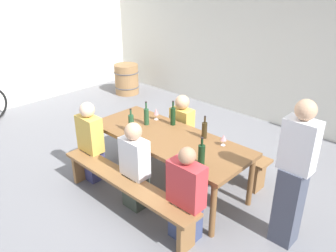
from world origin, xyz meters
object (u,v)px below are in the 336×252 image
(tasting_table, at_px, (168,141))
(wine_barrel, at_px, (127,79))
(wine_bottle_0, at_px, (131,123))
(wine_bottle_4, at_px, (201,154))
(wine_glass_0, at_px, (156,112))
(wine_glass_1, at_px, (224,138))
(bench_near, at_px, (125,186))
(wine_bottle_2, at_px, (146,116))
(seated_guest_far_0, at_px, (182,131))
(seated_guest_near_2, at_px, (186,198))
(standing_host, at_px, (293,177))
(wine_bottle_1, at_px, (204,130))
(wine_bottle_3, at_px, (173,116))
(seated_guest_near_1, at_px, (135,168))
(seated_guest_near_0, at_px, (91,144))
(bench_far, at_px, (202,144))

(tasting_table, distance_m, wine_barrel, 4.01)
(wine_bottle_0, height_order, wine_bottle_4, wine_bottle_0)
(wine_bottle_0, distance_m, wine_glass_0, 0.53)
(wine_glass_1, bearing_deg, wine_glass_0, -179.55)
(bench_near, bearing_deg, wine_bottle_2, 120.31)
(wine_bottle_0, bearing_deg, seated_guest_far_0, 79.49)
(seated_guest_near_2, xyz_separation_m, standing_host, (0.82, 0.71, 0.28))
(wine_bottle_1, xyz_separation_m, wine_bottle_3, (-0.57, 0.02, 0.02))
(wine_barrel, bearing_deg, bench_near, -40.44)
(wine_bottle_2, bearing_deg, seated_guest_far_0, 69.90)
(wine_bottle_3, relative_size, seated_guest_near_2, 0.31)
(wine_glass_0, bearing_deg, standing_host, -4.58)
(wine_bottle_4, bearing_deg, seated_guest_near_1, -154.19)
(seated_guest_near_1, bearing_deg, seated_guest_near_2, -90.00)
(wine_bottle_0, distance_m, seated_guest_far_0, 0.92)
(wine_glass_0, bearing_deg, wine_glass_1, 0.45)
(wine_bottle_3, xyz_separation_m, wine_glass_1, (0.87, -0.03, -0.03))
(seated_guest_near_0, distance_m, seated_guest_near_2, 1.73)
(wine_glass_0, xyz_separation_m, wine_barrel, (-2.88, 1.85, -0.52))
(wine_bottle_2, xyz_separation_m, standing_host, (2.13, 0.04, -0.06))
(tasting_table, distance_m, seated_guest_near_1, 0.61)
(wine_glass_1, bearing_deg, wine_bottle_2, -169.03)
(bench_near, xyz_separation_m, seated_guest_near_1, (0.02, 0.15, 0.19))
(tasting_table, bearing_deg, seated_guest_near_2, -35.84)
(tasting_table, relative_size, wine_bottle_1, 7.35)
(seated_guest_near_1, bearing_deg, wine_bottle_2, 36.60)
(tasting_table, xyz_separation_m, wine_bottle_3, (-0.21, 0.32, 0.20))
(wine_bottle_2, height_order, wine_barrel, wine_bottle_2)
(bench_near, distance_m, seated_guest_near_0, 0.93)
(wine_bottle_3, height_order, wine_barrel, wine_bottle_3)
(tasting_table, xyz_separation_m, seated_guest_far_0, (-0.28, 0.60, -0.15))
(wine_bottle_3, relative_size, seated_guest_near_0, 0.31)
(seated_guest_near_0, distance_m, seated_guest_far_0, 1.35)
(bench_far, distance_m, standing_host, 1.82)
(seated_guest_near_0, distance_m, seated_guest_near_1, 0.92)
(wine_barrel, bearing_deg, wine_bottle_4, -29.99)
(wine_bottle_1, bearing_deg, wine_bottle_4, -55.04)
(wine_bottle_3, height_order, wine_glass_1, wine_bottle_3)
(bench_near, bearing_deg, tasting_table, 90.00)
(wine_bottle_1, relative_size, wine_glass_1, 2.11)
(wine_bottle_2, distance_m, seated_guest_near_2, 1.51)
(wine_bottle_1, xyz_separation_m, wine_bottle_2, (-0.84, -0.23, 0.01))
(tasting_table, height_order, wine_bottle_2, wine_bottle_2)
(bench_near, relative_size, wine_glass_0, 12.38)
(wine_bottle_1, relative_size, standing_host, 0.18)
(seated_guest_near_1, xyz_separation_m, standing_host, (1.63, 0.71, 0.26))
(wine_glass_0, bearing_deg, wine_bottle_1, 0.93)
(seated_guest_near_1, relative_size, seated_guest_near_2, 1.01)
(bench_near, xyz_separation_m, seated_guest_near_2, (0.83, 0.15, 0.17))
(wine_bottle_0, distance_m, seated_guest_near_1, 0.67)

